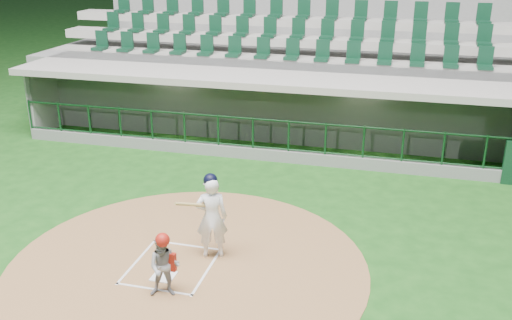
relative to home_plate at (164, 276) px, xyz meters
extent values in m
plane|color=#154614|center=(0.00, 0.70, -0.02)|extent=(120.00, 120.00, 0.00)
cylinder|color=brown|center=(0.30, 0.50, -0.02)|extent=(7.20, 7.20, 0.01)
cube|color=white|center=(0.00, 0.00, 0.00)|extent=(0.43, 0.43, 0.02)
cube|color=white|center=(-0.75, 0.40, 0.00)|extent=(0.05, 1.80, 0.01)
cube|color=white|center=(0.75, 0.40, 0.00)|extent=(0.05, 1.80, 0.01)
cube|color=white|center=(0.00, 1.25, 0.00)|extent=(1.55, 0.05, 0.01)
cube|color=silver|center=(0.00, -0.45, 0.00)|extent=(1.55, 0.05, 0.01)
cube|color=gray|center=(0.00, 8.20, -0.57)|extent=(15.00, 3.00, 0.10)
cube|color=gray|center=(0.00, 9.80, 0.83)|extent=(15.00, 0.20, 2.70)
cube|color=#AFAB9B|center=(0.00, 9.68, 1.08)|extent=(13.50, 0.04, 0.90)
cube|color=gray|center=(-7.50, 8.20, 0.83)|extent=(0.20, 3.00, 2.70)
cube|color=gray|center=(0.00, 7.95, 2.28)|extent=(15.40, 3.50, 0.20)
cube|color=slate|center=(0.00, 6.65, 0.13)|extent=(15.00, 0.15, 0.40)
cube|color=black|center=(0.00, 6.65, 1.70)|extent=(15.00, 0.01, 0.95)
cube|color=brown|center=(0.00, 9.25, -0.30)|extent=(12.75, 0.40, 0.45)
cube|color=white|center=(-3.00, 8.20, 2.15)|extent=(1.30, 0.35, 0.04)
cube|color=white|center=(3.00, 8.20, 2.15)|extent=(1.30, 0.35, 0.04)
imported|color=maroon|center=(-5.42, 8.97, 0.28)|extent=(1.18, 0.92, 1.61)
imported|color=#B51319|center=(-2.43, 8.85, 0.27)|extent=(1.00, 0.67, 1.58)
imported|color=#A71312|center=(2.42, 9.06, 0.32)|extent=(0.95, 0.75, 1.69)
imported|color=maroon|center=(4.50, 9.14, 0.34)|extent=(1.67, 0.89, 1.72)
cube|color=slate|center=(0.00, 11.45, 1.13)|extent=(17.00, 6.50, 2.50)
cube|color=gray|center=(0.00, 9.95, 2.28)|extent=(16.60, 0.95, 0.30)
cube|color=gray|center=(0.00, 10.90, 2.83)|extent=(16.60, 0.95, 0.30)
cube|color=gray|center=(0.00, 11.85, 3.38)|extent=(16.60, 0.95, 0.30)
cube|color=slate|center=(0.00, 14.80, 2.50)|extent=(17.00, 0.25, 5.05)
imported|color=white|center=(0.66, 1.00, 0.86)|extent=(0.74, 0.60, 1.74)
sphere|color=black|center=(0.66, 1.00, 1.67)|extent=(0.28, 0.28, 0.28)
cylinder|color=tan|center=(0.41, 0.75, 1.23)|extent=(0.58, 0.79, 0.39)
imported|color=gray|center=(0.28, -0.54, 0.58)|extent=(0.67, 0.58, 1.18)
sphere|color=#A31A11|center=(0.28, -0.54, 1.12)|extent=(0.26, 0.26, 0.26)
cube|color=#9F1D11|center=(0.28, -0.39, 0.60)|extent=(0.32, 0.10, 0.35)
camera|label=1|loc=(4.14, -8.70, 6.02)|focal=40.00mm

